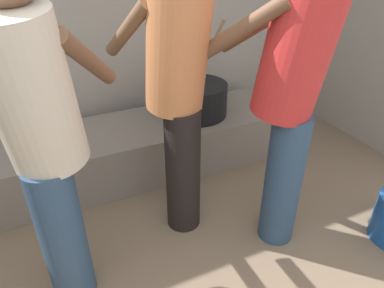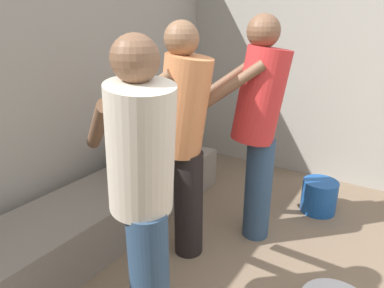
# 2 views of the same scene
# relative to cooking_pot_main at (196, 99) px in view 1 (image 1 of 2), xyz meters

# --- Properties ---
(hearth_ledge) EXTENTS (2.41, 0.60, 0.37)m
(hearth_ledge) POSITION_rel_cooking_pot_main_xyz_m (-0.54, -0.01, -0.31)
(hearth_ledge) COLOR slate
(hearth_ledge) RESTS_ON ground_plane
(cooking_pot_main) EXTENTS (0.47, 0.47, 0.69)m
(cooking_pot_main) POSITION_rel_cooking_pot_main_xyz_m (0.00, 0.00, 0.00)
(cooking_pot_main) COLOR black
(cooking_pot_main) RESTS_ON hearth_ledge
(cook_in_orange_shirt) EXTENTS (0.45, 0.71, 1.59)m
(cook_in_orange_shirt) POSITION_rel_cooking_pot_main_xyz_m (-0.41, -0.64, 0.41)
(cook_in_orange_shirt) COLOR black
(cook_in_orange_shirt) RESTS_ON ground_plane
(cook_in_red_shirt) EXTENTS (0.62, 0.74, 1.63)m
(cook_in_red_shirt) POSITION_rel_cooking_pot_main_xyz_m (0.03, -0.97, 0.44)
(cook_in_red_shirt) COLOR navy
(cook_in_red_shirt) RESTS_ON ground_plane
(cook_in_cream_shirt) EXTENTS (0.61, 0.72, 1.53)m
(cook_in_cream_shirt) POSITION_rel_cooking_pot_main_xyz_m (-1.07, -0.87, 0.38)
(cook_in_cream_shirt) COLOR navy
(cook_in_cream_shirt) RESTS_ON ground_plane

